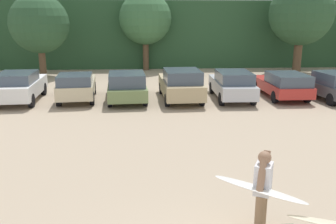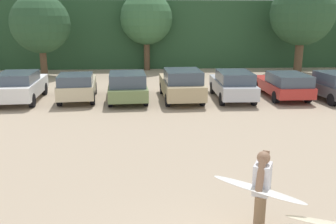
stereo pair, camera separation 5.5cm
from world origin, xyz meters
name	(u,v)px [view 1 (the left image)]	position (x,y,z in m)	size (l,w,h in m)	color
hillside_ridge	(152,32)	(0.00, 32.18, 2.79)	(108.00, 12.00, 5.58)	#284C2D
tree_center_left	(39,24)	(-8.32, 22.76, 3.79)	(4.21, 4.21, 5.91)	brown
tree_far_left	(145,19)	(-0.72, 25.62, 4.12)	(4.18, 4.18, 6.23)	brown
tree_far_right	(301,14)	(11.08, 23.36, 4.50)	(4.85, 4.85, 6.95)	brown
parked_car_white	(19,86)	(-7.38, 14.45, 0.84)	(2.14, 4.61, 1.59)	white
parked_car_champagne	(77,86)	(-4.47, 14.52, 0.79)	(2.18, 4.32, 1.51)	beige
parked_car_olive_green	(127,86)	(-1.84, 14.29, 0.80)	(2.22, 4.72, 1.56)	#6B7F4C
parked_car_tan	(181,84)	(1.00, 14.25, 0.86)	(2.12, 4.79, 1.69)	tan
parked_car_silver	(232,84)	(3.75, 14.23, 0.82)	(1.90, 4.53, 1.56)	silver
parked_car_red	(283,84)	(6.61, 14.44, 0.76)	(1.95, 4.60, 1.43)	#B72D28
parked_car_dark_gray	(332,85)	(9.06, 13.89, 0.77)	(2.33, 4.66, 1.51)	#4C4F54
person_adult	(263,186)	(1.43, 1.91, 0.99)	(0.52, 0.82, 1.75)	#8C6B4C
surfboard_white	(259,189)	(1.31, 1.79, 0.99)	(1.87, 1.80, 0.21)	white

